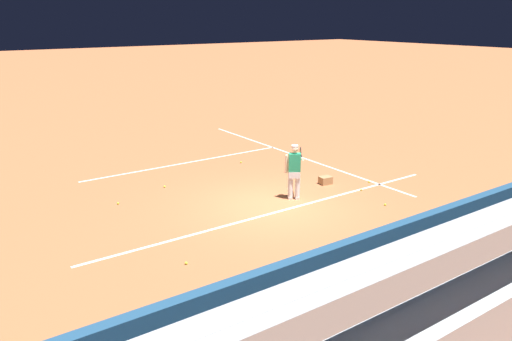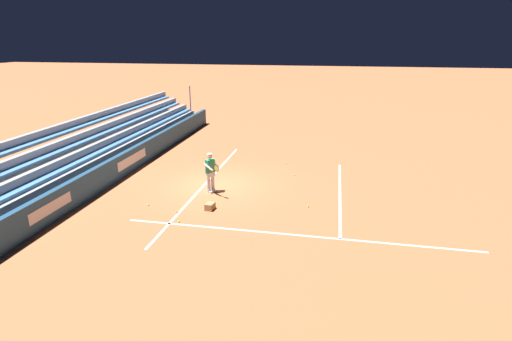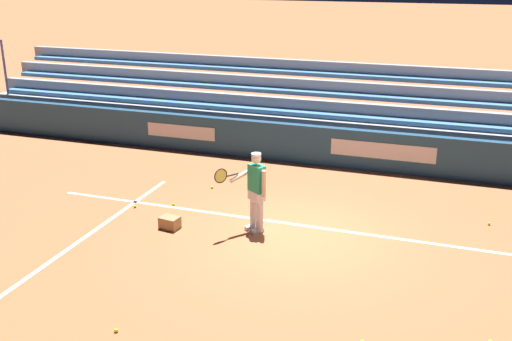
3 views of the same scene
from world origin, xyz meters
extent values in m
plane|color=#B7663D|center=(0.00, 0.00, 0.00)|extent=(160.00, 160.00, 0.00)
cube|color=white|center=(0.00, -0.50, 0.00)|extent=(12.00, 0.10, 0.01)
cube|color=white|center=(4.11, 4.00, 0.00)|extent=(0.10, 12.00, 0.01)
cube|color=white|center=(0.00, 5.50, 0.00)|extent=(8.22, 0.10, 0.01)
cube|color=navy|center=(0.00, -4.70, 0.55)|extent=(25.63, 0.24, 1.10)
cube|color=silver|center=(-1.11, -4.57, 0.61)|extent=(2.80, 0.01, 0.44)
cube|color=silver|center=(4.87, -4.57, 0.61)|extent=(2.20, 0.01, 0.40)
cube|color=#9EA3A8|center=(0.00, -6.50, 0.55)|extent=(24.35, 2.40, 1.10)
cube|color=#4C89CC|center=(0.00, -5.70, 1.18)|extent=(23.87, 0.40, 0.12)
cube|color=#9EA3A8|center=(0.00, -5.98, 1.33)|extent=(24.35, 0.24, 0.45)
cube|color=#4C89CC|center=(0.00, -6.50, 1.63)|extent=(23.87, 0.40, 0.12)
cube|color=#9EA3A8|center=(0.00, -6.78, 1.77)|extent=(24.35, 0.24, 0.45)
cube|color=#4C89CC|center=(0.00, -7.30, 2.08)|extent=(23.87, 0.40, 0.12)
cube|color=#9EA3A8|center=(0.00, -7.58, 2.23)|extent=(24.35, 0.24, 0.45)
cylinder|color=#4C70B2|center=(-11.81, -5.40, 1.48)|extent=(0.08, 0.08, 2.95)
cylinder|color=silver|center=(0.77, 0.11, 0.44)|extent=(0.15, 0.15, 0.88)
cylinder|color=silver|center=(0.96, -0.01, 0.44)|extent=(0.15, 0.15, 0.88)
cube|color=white|center=(0.81, 0.16, 0.04)|extent=(0.25, 0.29, 0.09)
cube|color=white|center=(0.99, 0.04, 0.04)|extent=(0.25, 0.29, 0.09)
cube|color=silver|center=(0.87, 0.05, 0.80)|extent=(0.40, 0.37, 0.20)
cube|color=#239366|center=(0.87, 0.05, 1.17)|extent=(0.42, 0.38, 0.58)
sphere|color=beige|center=(0.87, 0.06, 1.60)|extent=(0.21, 0.21, 0.21)
cylinder|color=white|center=(0.87, 0.06, 1.69)|extent=(0.20, 0.20, 0.05)
cylinder|color=beige|center=(0.66, 0.19, 1.13)|extent=(0.09, 0.09, 0.56)
cylinder|color=beige|center=(1.18, 0.08, 1.22)|extent=(0.40, 0.53, 0.24)
cylinder|color=black|center=(1.32, 0.28, 1.27)|extent=(0.20, 0.27, 0.03)
torus|color=black|center=(1.47, 0.51, 1.31)|extent=(0.20, 0.27, 0.31)
cylinder|color=#D6D14C|center=(1.47, 0.51, 1.31)|extent=(0.16, 0.23, 0.27)
cube|color=#A87F51|center=(2.65, 0.57, 0.13)|extent=(0.44, 0.35, 0.26)
sphere|color=#CCE533|center=(-3.81, -1.85, 0.03)|extent=(0.07, 0.07, 0.07)
sphere|color=#CCE533|center=(3.14, -0.59, 0.03)|extent=(0.07, 0.07, 0.07)
sphere|color=#CCE533|center=(3.94, -0.19, 0.03)|extent=(0.07, 0.07, 0.07)
sphere|color=#CCE533|center=(2.74, -1.94, 0.03)|extent=(0.07, 0.07, 0.07)
sphere|color=#CCE533|center=(1.69, 4.27, 0.03)|extent=(0.07, 0.07, 0.07)
sphere|color=#CCE533|center=(-1.94, 3.33, 0.03)|extent=(0.07, 0.07, 0.07)
sphere|color=#CCE533|center=(-3.74, 2.70, 0.03)|extent=(0.07, 0.07, 0.07)
camera|label=1|loc=(-8.33, -11.10, 5.39)|focal=35.00mm
camera|label=2|loc=(16.17, 5.04, 6.32)|focal=28.00mm
camera|label=3|loc=(-2.92, 11.00, 5.36)|focal=42.00mm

